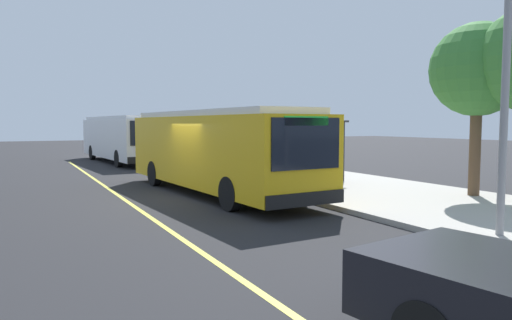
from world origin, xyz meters
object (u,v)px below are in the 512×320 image
(transit_bus_second, at_px, (122,137))
(pedestrian_commuter, at_px, (274,155))
(transit_bus_main, at_px, (216,149))
(waiting_bench, at_px, (322,168))
(route_sign_post, at_px, (290,139))

(transit_bus_second, distance_m, pedestrian_commuter, 13.80)
(transit_bus_main, xyz_separation_m, waiting_bench, (-0.93, 5.22, -0.98))
(transit_bus_main, distance_m, waiting_bench, 5.39)
(transit_bus_second, relative_size, waiting_bench, 7.08)
(transit_bus_main, relative_size, transit_bus_second, 0.96)
(transit_bus_second, distance_m, route_sign_post, 16.69)
(waiting_bench, height_order, pedestrian_commuter, pedestrian_commuter)
(waiting_bench, height_order, route_sign_post, route_sign_post)
(pedestrian_commuter, bearing_deg, transit_bus_second, -163.91)
(transit_bus_main, height_order, pedestrian_commuter, transit_bus_main)
(transit_bus_second, bearing_deg, transit_bus_main, 0.60)
(pedestrian_commuter, bearing_deg, waiting_bench, 47.90)
(transit_bus_main, height_order, route_sign_post, same)
(transit_bus_second, bearing_deg, pedestrian_commuter, 16.09)
(transit_bus_second, height_order, route_sign_post, same)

